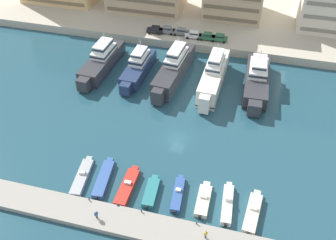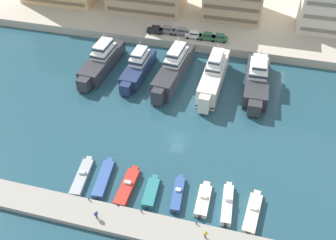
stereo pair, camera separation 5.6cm
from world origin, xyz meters
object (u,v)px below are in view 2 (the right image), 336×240
Objects in this scene: motorboat_white_mid_right at (227,204)px; motorboat_cream_right at (252,213)px; motorboat_red_mid_left at (127,187)px; car_grey_mid_left at (181,31)px; car_white_center_left at (194,35)px; yacht_charcoal_far_left at (102,61)px; yacht_charcoal_mid_left at (174,68)px; motorboat_grey_far_left at (82,176)px; car_green_center at (207,36)px; yacht_charcoal_center at (257,79)px; yacht_ivory_center_left at (214,76)px; car_grey_left at (167,30)px; motorboat_blue_left at (104,178)px; motorboat_blue_center at (178,194)px; motorboat_cream_center_right at (203,200)px; yacht_navy_left at (138,67)px; pedestrian_mid_deck at (206,234)px; pedestrian_near_edge at (96,214)px; motorboat_teal_center_left at (151,192)px; car_green_center_right at (220,38)px; car_black_far_left at (155,29)px.

motorboat_cream_right is (3.95, -0.58, -0.05)m from motorboat_white_mid_right.
car_grey_mid_left is at bearing 92.67° from motorboat_red_mid_left.
motorboat_cream_right is 51.13m from car_white_center_left.
yacht_charcoal_mid_left is (16.89, 0.77, 0.30)m from yacht_charcoal_far_left.
car_grey_mid_left is at bearing 83.08° from motorboat_grey_far_left.
car_grey_mid_left is 6.88m from car_green_center.
yacht_charcoal_center reaches higher than motorboat_cream_right.
yacht_charcoal_center is at bearing 2.68° from yacht_charcoal_mid_left.
yacht_ivory_center_left is 4.91× the size of car_grey_left.
motorboat_blue_left is 47.78m from car_green_center.
motorboat_blue_center is 47.44m from car_white_center_left.
motorboat_blue_center is at bearing -106.53° from yacht_charcoal_center.
motorboat_red_mid_left is at bearing -105.61° from yacht_ivory_center_left.
motorboat_cream_center_right is 48.34m from car_white_center_left.
motorboat_cream_right is at bearing -86.30° from yacht_charcoal_center.
motorboat_blue_left is at bearing -96.77° from car_white_center_left.
yacht_navy_left is 43.77m from pedestrian_mid_deck.
car_green_center reaches higher than pedestrian_mid_deck.
yacht_charcoal_mid_left reaches higher than motorboat_grey_far_left.
car_grey_left is 0.98× the size of car_green_center.
pedestrian_mid_deck is at bearing -59.50° from yacht_navy_left.
yacht_charcoal_center is 22.00m from car_white_center_left.
pedestrian_near_edge is at bearing -144.44° from motorboat_blue_center.
motorboat_blue_left is (-13.24, -30.82, -2.26)m from yacht_ivory_center_left.
motorboat_cream_right reaches higher than motorboat_grey_far_left.
car_grey_mid_left is 1.02× the size of car_white_center_left.
motorboat_grey_far_left is (-16.91, -31.31, -2.31)m from yacht_ivory_center_left.
yacht_ivory_center_left is at bearing 96.70° from motorboat_cream_center_right.
motorboat_cream_right is 53.26m from car_grey_mid_left.
motorboat_cream_center_right is at bearing -72.89° from car_grey_mid_left.
motorboat_teal_center_left is at bearing -171.13° from motorboat_blue_center.
car_grey_left is 10.51m from car_green_center.
yacht_charcoal_center is 38.01m from motorboat_red_mid_left.
yacht_ivory_center_left is 12.43× the size of pedestrian_near_edge.
car_green_center is at bearing 99.51° from motorboat_cream_center_right.
yacht_charcoal_center is at bearing -36.38° from car_grey_mid_left.
yacht_charcoal_far_left reaches higher than motorboat_grey_far_left.
car_green_center_right is at bearing 79.63° from pedestrian_near_edge.
yacht_charcoal_far_left is 45.60m from motorboat_white_mid_right.
pedestrian_near_edge reaches higher than motorboat_white_mid_right.
car_grey_mid_left is (-6.30, 48.35, 2.59)m from motorboat_teal_center_left.
car_black_far_left is (-17.15, 46.94, 2.55)m from motorboat_blue_center.
motorboat_grey_far_left is at bearing -101.04° from car_white_center_left.
yacht_navy_left reaches higher than car_black_far_left.
motorboat_red_mid_left is 12.47m from motorboat_cream_center_right.
motorboat_blue_left is 8.08m from pedestrian_near_edge.
motorboat_blue_left is (12.68, -31.06, -1.75)m from yacht_charcoal_far_left.
yacht_ivory_center_left reaches higher than car_green_center_right.
motorboat_cream_center_right is 4.29× the size of pedestrian_near_edge.
yacht_charcoal_center reaches higher than car_grey_mid_left.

